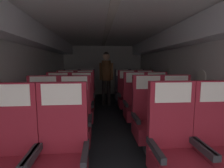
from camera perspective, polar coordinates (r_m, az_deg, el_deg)
The scene contains 23 objects.
ground at distance 3.74m, azimuth -1.36°, elevation -13.67°, with size 3.51×7.51×0.02m, color #23282D.
fuselage_shell at distance 3.75m, azimuth -1.64°, elevation 10.43°, with size 3.39×7.16×2.10m.
seat_a_left_window at distance 1.86m, azimuth -32.07°, elevation -20.96°, with size 0.49×0.49×1.14m.
seat_a_left_aisle at distance 1.72m, azimuth -16.88°, elevation -22.54°, with size 0.49×0.49×1.14m.
seat_a_right_aisle at distance 2.08m, azimuth 33.06°, elevation -18.02°, with size 0.49×0.49×1.14m.
seat_a_right_window at distance 1.84m, azimuth 20.76°, elevation -20.56°, with size 0.49×0.49×1.14m.
seat_b_left_window at distance 2.62m, azimuth -22.58°, elevation -12.19°, with size 0.49×0.49×1.14m.
seat_b_left_aisle at distance 2.50m, azimuth -12.70°, elevation -12.74°, with size 0.49×0.49×1.14m.
seat_b_right_aisle at distance 2.77m, azimuth 21.51°, elevation -11.08°, with size 0.49×0.49×1.14m.
seat_b_right_window at distance 2.61m, azimuth 12.59°, elevation -11.90°, with size 0.49×0.49×1.14m.
seat_c_left_window at distance 3.44m, azimuth -18.01°, elevation -7.40°, with size 0.49×0.49×1.14m.
seat_c_left_aisle at distance 3.35m, azimuth -10.39°, elevation -7.58°, with size 0.49×0.49×1.14m.
seat_c_right_aisle at distance 3.56m, azimuth 15.23°, elevation -6.82°, with size 0.49×0.49×1.14m.
seat_c_right_window at distance 3.41m, azimuth 8.12°, elevation -7.23°, with size 0.49×0.49×1.14m.
seat_d_left_window at distance 4.27m, azimuth -15.53°, elevation -4.51°, with size 0.49×0.49×1.14m.
seat_d_left_aisle at distance 4.23m, azimuth -9.19°, elevation -4.46°, with size 0.49×0.49×1.14m.
seat_d_right_aisle at distance 4.36m, azimuth 11.28°, elevation -4.15°, with size 0.49×0.49×1.14m.
seat_d_right_window at distance 4.27m, azimuth 5.28°, elevation -4.28°, with size 0.49×0.49×1.14m.
seat_e_left_window at distance 5.14m, azimuth -13.72°, elevation -2.51°, with size 0.49×0.49×1.14m.
seat_e_left_aisle at distance 5.08m, azimuth -8.56°, elevation -2.50°, with size 0.49×0.49×1.14m.
seat_e_right_aisle at distance 5.22m, azimuth 8.71°, elevation -2.25°, with size 0.49×0.49×1.14m.
seat_e_right_window at distance 5.14m, azimuth 3.65°, elevation -2.32°, with size 0.49×0.49×1.14m.
flight_attendant at distance 5.18m, azimuth -1.98°, elevation 3.99°, with size 0.43×0.28×1.67m.
Camera 1 is at (-0.20, 0.06, 1.32)m, focal length 26.59 mm.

